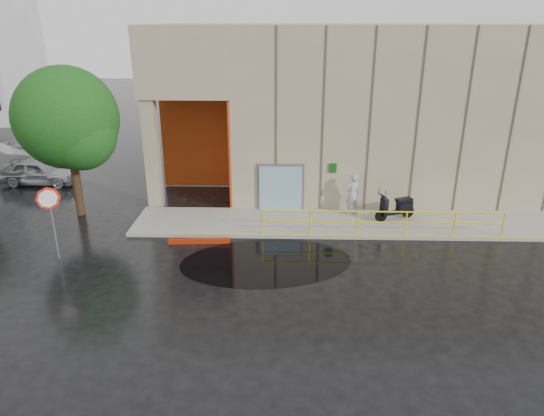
{
  "coord_description": "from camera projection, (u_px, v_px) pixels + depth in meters",
  "views": [
    {
      "loc": [
        0.38,
        -14.64,
        8.15
      ],
      "look_at": [
        -0.1,
        3.0,
        1.32
      ],
      "focal_mm": 32.0,
      "sensor_mm": 36.0,
      "label": 1
    }
  ],
  "objects": [
    {
      "name": "guardrail",
      "position": [
        382.0,
        223.0,
        19.18
      ],
      "size": [
        9.56,
        0.06,
        1.03
      ],
      "color": "yellow",
      "rests_on": "sidewalk"
    },
    {
      "name": "person",
      "position": [
        353.0,
        194.0,
        21.1
      ],
      "size": [
        0.8,
        0.68,
        1.87
      ],
      "primitive_type": "imported",
      "rotation": [
        0.0,
        0.0,
        3.55
      ],
      "color": "#A09FA3",
      "rests_on": "sidewalk"
    },
    {
      "name": "scooter",
      "position": [
        396.0,
        201.0,
        20.59
      ],
      "size": [
        1.94,
        1.27,
        1.47
      ],
      "rotation": [
        0.0,
        0.0,
        0.39
      ],
      "color": "black",
      "rests_on": "sidewalk"
    },
    {
      "name": "car_c",
      "position": [
        36.0,
        154.0,
        29.36
      ],
      "size": [
        4.36,
        1.86,
        1.25
      ],
      "primitive_type": "imported",
      "rotation": [
        0.0,
        0.0,
        1.6
      ],
      "color": "silver",
      "rests_on": "ground"
    },
    {
      "name": "building",
      "position": [
        376.0,
        102.0,
        25.19
      ],
      "size": [
        20.0,
        10.17,
        8.0
      ],
      "color": "gray",
      "rests_on": "ground"
    },
    {
      "name": "tree_near",
      "position": [
        70.0,
        122.0,
        20.27
      ],
      "size": [
        4.3,
        4.3,
        6.51
      ],
      "rotation": [
        0.0,
        0.0,
        0.15
      ],
      "color": "black",
      "rests_on": "ground"
    },
    {
      "name": "red_curb",
      "position": [
        199.0,
        241.0,
        18.97
      ],
      "size": [
        2.41,
        0.33,
        0.18
      ],
      "primitive_type": "cube",
      "rotation": [
        0.0,
        0.0,
        0.06
      ],
      "color": "#961E05",
      "rests_on": "ground"
    },
    {
      "name": "sidewalk",
      "position": [
        369.0,
        223.0,
        20.66
      ],
      "size": [
        20.0,
        3.0,
        0.15
      ],
      "primitive_type": "cube",
      "color": "gray",
      "rests_on": "ground"
    },
    {
      "name": "ground",
      "position": [
        273.0,
        275.0,
        16.6
      ],
      "size": [
        120.0,
        120.0,
        0.0
      ],
      "primitive_type": "plane",
      "color": "black",
      "rests_on": "ground"
    },
    {
      "name": "stop_sign",
      "position": [
        50.0,
        208.0,
        17.05
      ],
      "size": [
        0.72,
        0.49,
        2.77
      ],
      "rotation": [
        0.0,
        0.0,
        0.19
      ],
      "color": "slate",
      "rests_on": "ground"
    },
    {
      "name": "car_a",
      "position": [
        40.0,
        172.0,
        25.64
      ],
      "size": [
        4.11,
        1.84,
        1.37
      ],
      "primitive_type": "imported",
      "rotation": [
        0.0,
        0.0,
        1.52
      ],
      "color": "#A8AAAF",
      "rests_on": "ground"
    },
    {
      "name": "puddle",
      "position": [
        266.0,
        262.0,
        17.53
      ],
      "size": [
        6.68,
        4.65,
        0.01
      ],
      "primitive_type": "cube",
      "rotation": [
        0.0,
        0.0,
        0.14
      ],
      "color": "black",
      "rests_on": "ground"
    }
  ]
}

